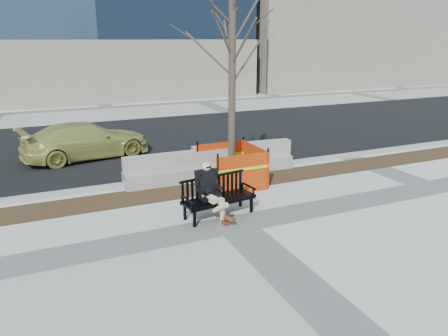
# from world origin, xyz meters

# --- Properties ---
(ground) EXTENTS (120.00, 120.00, 0.00)m
(ground) POSITION_xyz_m (0.00, 0.00, 0.00)
(ground) COLOR beige
(ground) RESTS_ON ground
(mulch_strip) EXTENTS (40.00, 1.20, 0.02)m
(mulch_strip) POSITION_xyz_m (0.00, 2.60, 0.00)
(mulch_strip) COLOR #47301C
(mulch_strip) RESTS_ON ground
(asphalt_street) EXTENTS (60.00, 10.40, 0.01)m
(asphalt_street) POSITION_xyz_m (0.00, 8.80, 0.00)
(asphalt_street) COLOR black
(asphalt_street) RESTS_ON ground
(curb) EXTENTS (60.00, 0.25, 0.12)m
(curb) POSITION_xyz_m (0.00, 3.55, 0.06)
(curb) COLOR #9E9B93
(curb) RESTS_ON ground
(bench) EXTENTS (1.89, 0.92, 0.97)m
(bench) POSITION_xyz_m (-0.14, 0.58, 0.00)
(bench) COLOR black
(bench) RESTS_ON ground
(seated_man) EXTENTS (0.71, 1.03, 1.34)m
(seated_man) POSITION_xyz_m (-0.38, 0.59, 0.00)
(seated_man) COLOR black
(seated_man) RESTS_ON ground
(tree_fence) EXTENTS (2.43, 2.43, 6.03)m
(tree_fence) POSITION_xyz_m (1.07, 2.49, 0.00)
(tree_fence) COLOR #E6410F
(tree_fence) RESTS_ON ground
(sedan) EXTENTS (4.65, 2.61, 1.27)m
(sedan) POSITION_xyz_m (-2.42, 7.20, 0.00)
(sedan) COLOR tan
(sedan) RESTS_ON ground
(jersey_barrier_left) EXTENTS (3.18, 0.66, 0.91)m
(jersey_barrier_left) POSITION_xyz_m (-0.27, 3.37, 0.00)
(jersey_barrier_left) COLOR gray
(jersey_barrier_left) RESTS_ON ground
(jersey_barrier_right) EXTENTS (3.30, 0.88, 0.93)m
(jersey_barrier_right) POSITION_xyz_m (1.95, 3.57, 0.00)
(jersey_barrier_right) COLOR gray
(jersey_barrier_right) RESTS_ON ground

